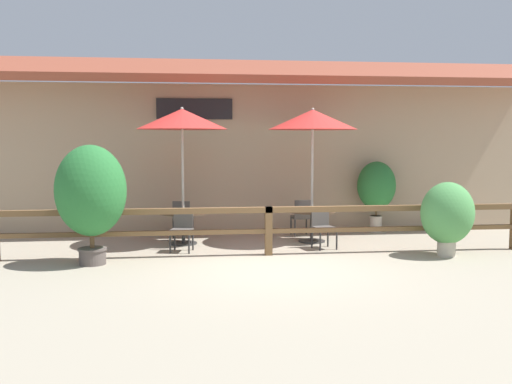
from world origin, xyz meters
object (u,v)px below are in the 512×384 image
at_px(chair_near_wallside, 183,217).
at_px(potted_plant_tall_tropical, 447,214).
at_px(dining_table_near, 183,217).
at_px(potted_plant_broad_leaf, 376,187).
at_px(chair_middle_streetside, 323,225).
at_px(patio_umbrella_near, 182,119).
at_px(chair_near_streetside, 182,228).
at_px(dining_table_middle, 312,216).
at_px(chair_middle_wallside, 302,216).
at_px(patio_umbrella_middle, 313,120).
at_px(potted_plant_small_flowering, 91,193).

height_order(chair_near_wallside, potted_plant_tall_tropical, potted_plant_tall_tropical).
distance_m(dining_table_near, potted_plant_tall_tropical, 5.45).
bearing_deg(potted_plant_broad_leaf, chair_middle_streetside, -132.86).
bearing_deg(patio_umbrella_near, chair_middle_streetside, -16.24).
bearing_deg(patio_umbrella_near, chair_near_streetside, -90.92).
distance_m(potted_plant_tall_tropical, potted_plant_broad_leaf, 3.05).
height_order(dining_table_middle, chair_middle_wallside, chair_middle_wallside).
distance_m(patio_umbrella_near, chair_near_wallside, 2.35).
distance_m(chair_near_streetside, potted_plant_tall_tropical, 5.24).
bearing_deg(potted_plant_broad_leaf, dining_table_middle, -148.34).
bearing_deg(chair_middle_wallside, chair_near_streetside, 25.16).
bearing_deg(chair_middle_streetside, dining_table_middle, 80.15).
bearing_deg(patio_umbrella_middle, chair_near_wallside, 163.05).
xyz_separation_m(chair_near_streetside, potted_plant_tall_tropical, (5.11, -1.10, 0.33)).
relative_size(dining_table_near, patio_umbrella_middle, 0.36).
bearing_deg(dining_table_near, chair_near_streetside, -90.92).
distance_m(chair_middle_wallside, potted_plant_small_flowering, 5.16).
bearing_deg(dining_table_near, dining_table_middle, -1.12).
distance_m(chair_near_wallside, chair_middle_streetside, 3.35).
bearing_deg(potted_plant_small_flowering, chair_middle_streetside, 12.95).
relative_size(patio_umbrella_near, chair_middle_wallside, 3.43).
relative_size(patio_umbrella_middle, potted_plant_broad_leaf, 1.70).
xyz_separation_m(chair_near_wallside, chair_middle_streetside, (2.92, -1.66, 0.00)).
bearing_deg(chair_near_wallside, potted_plant_broad_leaf, -164.58).
bearing_deg(potted_plant_tall_tropical, chair_middle_wallside, 131.48).
relative_size(chair_near_streetside, dining_table_middle, 0.80).
relative_size(patio_umbrella_near, chair_near_wallside, 3.43).
distance_m(patio_umbrella_near, potted_plant_small_flowering, 2.84).
bearing_deg(chair_middle_streetside, potted_plant_small_flowering, 178.54).
distance_m(chair_near_wallside, patio_umbrella_middle, 3.71).
bearing_deg(potted_plant_small_flowering, potted_plant_broad_leaf, 25.21).
distance_m(patio_umbrella_middle, potted_plant_broad_leaf, 2.69).
bearing_deg(dining_table_middle, patio_umbrella_near, 178.88).
distance_m(chair_near_streetside, patio_umbrella_middle, 3.68).
distance_m(dining_table_middle, chair_middle_streetside, 0.80).
relative_size(chair_near_wallside, potted_plant_broad_leaf, 0.50).
height_order(patio_umbrella_middle, dining_table_middle, patio_umbrella_middle).
bearing_deg(potted_plant_tall_tropical, potted_plant_small_flowering, 179.68).
height_order(patio_umbrella_near, dining_table_near, patio_umbrella_near).
height_order(chair_near_streetside, chair_middle_streetside, same).
bearing_deg(potted_plant_small_flowering, chair_middle_wallside, 30.81).
bearing_deg(chair_near_wallside, dining_table_near, 103.84).
xyz_separation_m(chair_middle_streetside, potted_plant_broad_leaf, (1.79, 1.93, 0.63)).
distance_m(patio_umbrella_middle, dining_table_middle, 2.11).
xyz_separation_m(dining_table_near, dining_table_middle, (2.83, -0.06, 0.00)).
xyz_separation_m(chair_near_wallside, dining_table_middle, (2.85, -0.87, 0.10)).
distance_m(chair_middle_wallside, potted_plant_broad_leaf, 2.06).
bearing_deg(potted_plant_tall_tropical, chair_near_wallside, 151.91).
relative_size(chair_middle_streetside, potted_plant_small_flowering, 0.40).
distance_m(chair_near_streetside, potted_plant_small_flowering, 2.10).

